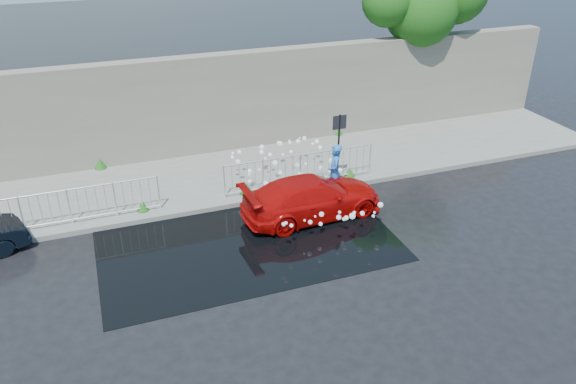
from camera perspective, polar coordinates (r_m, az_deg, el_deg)
name	(u,v)px	position (r m, az deg, el deg)	size (l,w,h in m)	color
ground	(239,263)	(14.78, -5.01, -7.23)	(90.00, 90.00, 0.00)	black
pavement	(198,180)	(18.96, -9.09, 1.22)	(30.00, 4.00, 0.15)	#60615C
curb	(212,207)	(17.22, -7.71, -1.57)	(30.00, 0.25, 0.16)	#60615C
retaining_wall	(181,107)	(20.27, -10.78, 8.47)	(30.00, 0.60, 3.50)	#656155
puddle	(247,240)	(15.68, -4.24, -4.88)	(8.00, 5.00, 0.01)	black
sign_post	(339,138)	(17.80, 5.19, 5.48)	(0.45, 0.06, 2.50)	black
tree	(428,3)	(23.27, 14.04, 18.12)	(5.19, 2.83, 6.44)	#332114
railing_left	(69,205)	(17.00, -21.35, -1.28)	(5.05, 0.05, 1.10)	silver
railing_right	(300,169)	(17.97, 1.24, 2.37)	(5.05, 0.05, 1.10)	silver
weeds	(189,182)	(18.33, -10.02, 1.00)	(12.17, 3.93, 0.38)	#165015
water_spray	(301,173)	(17.70, 1.37, 1.95)	(3.45, 5.72, 1.10)	white
red_car	(312,197)	(16.53, 2.47, -0.54)	(1.72, 4.24, 1.23)	#A30706
person	(335,172)	(17.46, 4.75, 2.05)	(0.65, 0.43, 1.79)	blue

